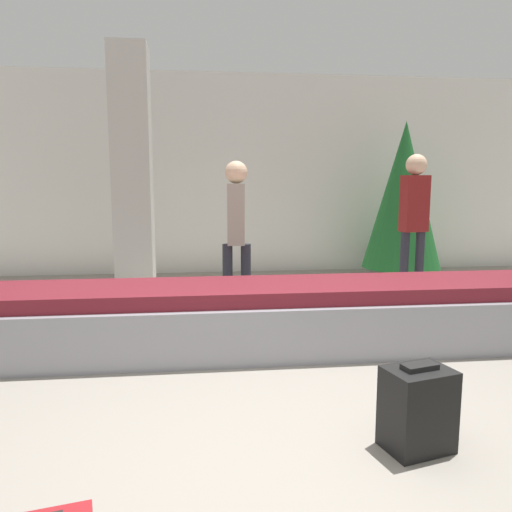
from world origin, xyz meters
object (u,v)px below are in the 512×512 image
traveler_0 (414,213)px  decorated_tree (403,196)px  suitcase_0 (418,409)px  traveler_1 (236,225)px  pillar (132,173)px

traveler_0 → decorated_tree: (0.44, 1.38, 0.17)m
suitcase_0 → traveler_1: (-0.79, 2.84, 0.79)m
traveler_0 → traveler_1: (-2.24, -0.56, -0.08)m
traveler_0 → traveler_1: bearing=3.9°
suitcase_0 → traveler_0: bearing=52.5°
suitcase_0 → traveler_0: (1.45, 3.40, 0.87)m
suitcase_0 → decorated_tree: size_ratio=0.21×
suitcase_0 → pillar: bearing=101.5°
traveler_0 → decorated_tree: size_ratio=0.76×
pillar → decorated_tree: size_ratio=1.35×
pillar → suitcase_0: size_ratio=6.45×
suitcase_0 → decorated_tree: (1.89, 4.79, 1.04)m
suitcase_0 → decorated_tree: 5.25m
traveler_0 → suitcase_0: bearing=56.7°
pillar → traveler_0: pillar is taller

